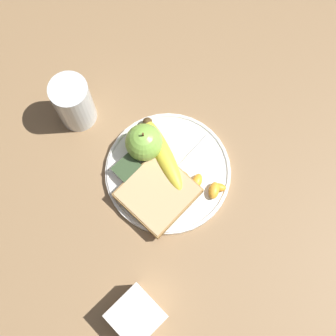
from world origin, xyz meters
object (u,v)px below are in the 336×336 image
Objects in this scene: fork at (172,177)px; condiment_caddy at (137,316)px; jam_packet at (127,169)px; plate at (168,172)px; bread_slice at (158,193)px; apple at (144,143)px; banana at (163,154)px; juice_glass at (74,104)px.

fork is 0.25m from condiment_caddy.
fork is at bearing 126.78° from jam_packet.
jam_packet is (0.05, -0.05, 0.01)m from plate.
bread_slice is 0.07m from jam_packet.
fork is at bearing -148.12° from condiment_caddy.
condiment_caddy is (0.16, 0.20, 0.01)m from jam_packet.
apple is 0.30m from condiment_caddy.
fork is at bearing 77.51° from plate.
bread_slice is 2.74× the size of jam_packet.
apple is 0.04m from banana.
fork is (-0.04, 0.22, -0.04)m from juice_glass.
apple is (-0.04, 0.14, -0.01)m from juice_glass.
plate is at bearing 90.50° from apple.
juice_glass is at bearing -73.28° from banana.
banana is 0.04m from fork.
jam_packet is at bearing -129.33° from condiment_caddy.
plate is 2.99× the size of apple.
banana reaches higher than bread_slice.
banana is 0.89× the size of fork.
jam_packet is (0.01, -0.07, -0.00)m from bread_slice.
bread_slice is (0.00, 0.22, -0.03)m from juice_glass.
apple is 0.09m from bread_slice.
juice_glass is (0.04, -0.20, 0.04)m from plate.
apple is 0.63× the size of bread_slice.
apple reaches higher than condiment_caddy.
bread_slice is at bearing 61.62° from apple.
apple is 0.49× the size of banana.
bread_slice is at bearing -143.58° from condiment_caddy.
plate is 0.26m from condiment_caddy.
juice_glass reaches higher than condiment_caddy.
bread_slice reaches higher than fork.
juice_glass reaches higher than plate.
apple is 0.44× the size of fork.
plate is 1.47× the size of banana.
apple is (0.00, -0.06, 0.04)m from plate.
juice_glass is at bearing -94.44° from jam_packet.
banana is 0.07m from jam_packet.
fork is 2.38× the size of condiment_caddy.
plate is at bearing 101.30° from juice_glass.
banana is at bearing -115.14° from fork.
condiment_caddy is at bearing 28.27° from fork.
banana is at bearing -115.71° from plate.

